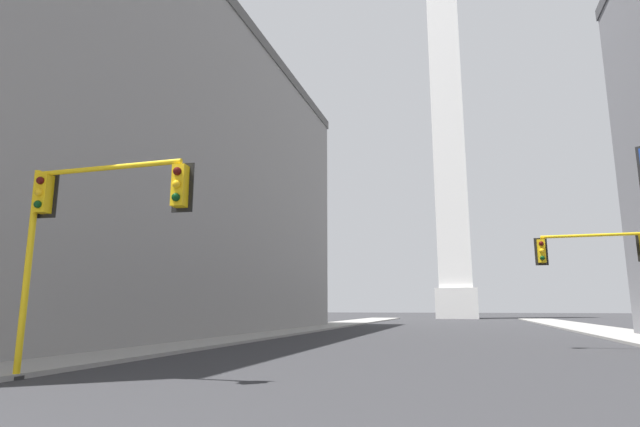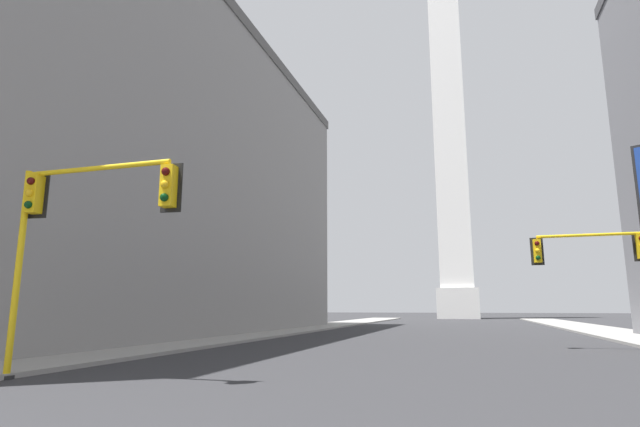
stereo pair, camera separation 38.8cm
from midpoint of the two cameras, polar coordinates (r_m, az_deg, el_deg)
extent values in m
cube|color=gray|center=(37.31, -5.96, -13.44)|extent=(5.00, 110.19, 0.15)
cube|color=gray|center=(40.53, -23.26, 3.48)|extent=(21.56, 46.42, 22.43)
cube|color=#595756|center=(44.68, -22.11, 18.16)|extent=(21.78, 46.88, 0.90)
cube|color=silver|center=(93.23, 15.65, -9.86)|extent=(7.16, 7.16, 5.31)
cube|color=white|center=(100.14, 14.61, 11.07)|extent=(5.72, 5.72, 66.31)
cylinder|color=yellow|center=(16.18, -30.65, -5.71)|extent=(0.18, 0.18, 5.75)
cylinder|color=#262626|center=(16.25, -31.63, -15.66)|extent=(0.40, 0.40, 0.10)
cube|color=#E5B20F|center=(16.25, -29.23, 1.92)|extent=(0.37, 0.37, 1.10)
cube|color=black|center=(16.38, -28.83, 1.79)|extent=(0.58, 0.09, 1.32)
sphere|color=#410907|center=(16.18, -29.54, 3.24)|extent=(0.22, 0.22, 0.22)
sphere|color=yellow|center=(16.11, -29.66, 2.07)|extent=(0.22, 0.22, 0.22)
sphere|color=#073410|center=(16.04, -29.77, 0.88)|extent=(0.22, 0.22, 0.22)
cylinder|color=yellow|center=(15.00, -23.54, 4.76)|extent=(4.66, 0.14, 0.14)
sphere|color=yellow|center=(16.58, -29.74, 3.87)|extent=(0.18, 0.18, 0.18)
cube|color=#E5B20F|center=(13.47, -16.13, 3.02)|extent=(0.37, 0.37, 1.10)
cube|color=black|center=(13.63, -15.79, 2.85)|extent=(0.58, 0.09, 1.32)
sphere|color=#410907|center=(13.39, -16.42, 4.62)|extent=(0.22, 0.22, 0.22)
sphere|color=yellow|center=(13.31, -16.50, 3.21)|extent=(0.22, 0.22, 0.22)
sphere|color=#073410|center=(13.23, -16.58, 1.77)|extent=(0.22, 0.22, 0.22)
cube|color=black|center=(27.04, 33.09, -3.21)|extent=(0.58, 0.06, 1.32)
cylinder|color=yellow|center=(26.43, 28.85, -2.17)|extent=(4.63, 0.14, 0.14)
cube|color=#E5B20F|center=(25.95, 23.98, -3.93)|extent=(0.36, 0.36, 1.10)
cube|color=black|center=(26.13, 23.95, -3.98)|extent=(0.58, 0.06, 1.32)
sphere|color=#410907|center=(25.80, 23.95, -3.14)|extent=(0.22, 0.22, 0.22)
sphere|color=yellow|center=(25.77, 24.01, -3.89)|extent=(0.22, 0.22, 0.22)
sphere|color=#073410|center=(25.73, 24.07, -4.64)|extent=(0.22, 0.22, 0.22)
camera|label=1|loc=(0.19, -89.81, -0.04)|focal=28.00mm
camera|label=2|loc=(0.19, 90.19, 0.04)|focal=28.00mm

